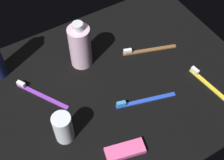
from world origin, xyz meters
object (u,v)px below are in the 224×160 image
deodorant_stick (63,128)px  toothbrush_blue (142,101)px  toothbrush_brown (146,50)px  toothbrush_purple (39,94)px  toothbrush_yellow (210,85)px  snack_bar_pink (125,150)px  bodywash_bottle (80,46)px

deodorant_stick → toothbrush_blue: size_ratio=0.54×
toothbrush_brown → toothbrush_purple: 37.12cm
toothbrush_yellow → toothbrush_purple: bearing=152.9°
deodorant_stick → snack_bar_pink: 17.00cm
bodywash_bottle → snack_bar_pink: bodywash_bottle is taller
bodywash_bottle → toothbrush_yellow: bodywash_bottle is taller
toothbrush_blue → toothbrush_yellow: (20.56, -5.79, 0.00)cm
toothbrush_blue → toothbrush_yellow: 21.36cm
toothbrush_yellow → toothbrush_purple: same height
toothbrush_blue → toothbrush_brown: (12.23, 15.81, 0.00)cm
bodywash_bottle → toothbrush_brown: (20.40, -6.57, -6.79)cm
toothbrush_brown → deodorant_stick: bearing=-158.2°
toothbrush_yellow → toothbrush_brown: bearing=111.1°
bodywash_bottle → toothbrush_purple: bearing=-163.4°
toothbrush_brown → toothbrush_yellow: (8.32, -21.60, 0.00)cm
toothbrush_brown → snack_bar_pink: toothbrush_brown is taller
toothbrush_yellow → toothbrush_purple: 50.99cm
bodywash_bottle → toothbrush_purple: bodywash_bottle is taller
toothbrush_yellow → toothbrush_blue: bearing=164.3°
bodywash_bottle → deodorant_stick: bodywash_bottle is taller
toothbrush_blue → snack_bar_pink: (-12.54, -10.56, 0.14)cm
toothbrush_brown → toothbrush_yellow: 23.15cm
toothbrush_brown → toothbrush_yellow: same height
toothbrush_blue → deodorant_stick: bearing=176.9°
toothbrush_brown → snack_bar_pink: bearing=-133.2°
bodywash_bottle → toothbrush_yellow: size_ratio=0.91×
toothbrush_yellow → snack_bar_pink: bearing=-171.8°
bodywash_bottle → deodorant_stick: 26.48cm
deodorant_stick → toothbrush_blue: bearing=-3.1°
toothbrush_yellow → snack_bar_pink: (-33.09, -4.77, 0.14)cm
toothbrush_brown → snack_bar_pink: 36.18cm
snack_bar_pink → toothbrush_yellow: bearing=21.8°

